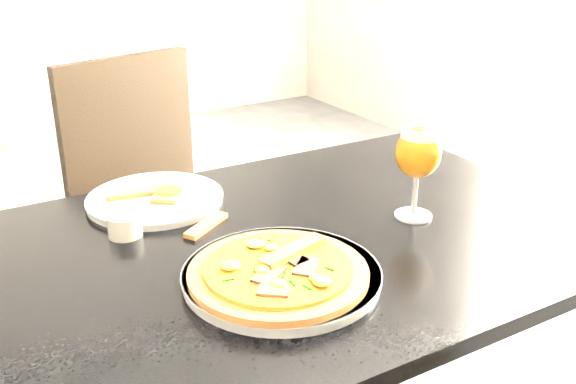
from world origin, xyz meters
TOP-DOWN VIEW (x-y plane):
  - dining_table at (0.24, -0.35)m, footprint 1.23×0.84m
  - chair_far at (0.25, 0.38)m, footprint 0.52×0.52m
  - plate_main at (0.15, -0.47)m, footprint 0.38×0.38m
  - pizza at (0.14, -0.48)m, footprint 0.29×0.29m
  - plate_second at (0.09, -0.06)m, footprint 0.33×0.33m
  - crust_scraps at (0.10, -0.06)m, footprint 0.17×0.12m
  - loose_crust at (0.13, -0.23)m, footprint 0.11×0.08m
  - sauce_cup at (-0.01, -0.18)m, footprint 0.06×0.06m
  - beer_glass at (0.50, -0.40)m, footprint 0.09×0.09m

SIDE VIEW (x-z plane):
  - chair_far at x=0.25m, z-range 0.05..1.00m
  - dining_table at x=0.24m, z-range 0.28..1.03m
  - loose_crust at x=0.13m, z-range 0.75..0.76m
  - plate_second at x=0.09m, z-range 0.75..0.76m
  - plate_main at x=0.15m, z-range 0.75..0.77m
  - crust_scraps at x=0.10m, z-range 0.76..0.78m
  - sauce_cup at x=-0.01m, z-range 0.75..0.79m
  - pizza at x=0.14m, z-range 0.76..0.79m
  - beer_glass at x=0.50m, z-range 0.79..0.98m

